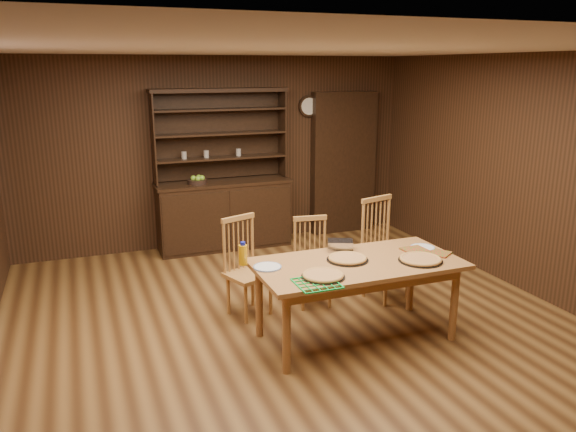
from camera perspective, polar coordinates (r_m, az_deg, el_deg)
name	(u,v)px	position (r m, az deg, el deg)	size (l,w,h in m)	color
floor	(298,329)	(5.51, 1.05, -11.44)	(6.00, 6.00, 0.00)	brown
room_shell	(299,168)	(5.02, 1.14, 4.93)	(6.00, 6.00, 6.00)	white
china_hutch	(224,206)	(7.79, -6.57, 1.06)	(1.84, 0.52, 2.17)	black
doorway	(343,163)	(8.49, 5.64, 5.37)	(1.00, 0.18, 2.10)	black
wall_clock	(309,106)	(8.21, 2.11, 11.08)	(0.30, 0.05, 0.30)	black
dining_table	(357,270)	(5.14, 7.03, -5.49)	(1.86, 0.93, 0.75)	#A56239
chair_left	(244,263)	(5.70, -4.45, -4.76)	(0.52, 0.51, 1.01)	#B4793D
chair_center	(312,258)	(5.95, 2.43, -4.31)	(0.43, 0.42, 0.93)	#B4793D
chair_right	(382,245)	(6.16, 9.49, -2.89)	(0.55, 0.54, 1.10)	#B4793D
pizza_left	(323,275)	(4.71, 3.59, -6.04)	(0.37, 0.37, 0.04)	black
pizza_right	(421,259)	(5.21, 13.31, -4.31)	(0.40, 0.40, 0.04)	black
pizza_center	(348,258)	(5.13, 6.07, -4.31)	(0.38, 0.38, 0.04)	black
cooling_rack	(317,283)	(4.57, 2.95, -6.83)	(0.33, 0.33, 0.02)	green
plate_left	(267,267)	(4.91, -2.11, -5.20)	(0.25, 0.25, 0.02)	silver
plate_right	(423,247)	(5.58, 13.51, -3.13)	(0.24, 0.24, 0.02)	silver
foil_dish	(340,245)	(5.39, 5.32, -2.98)	(0.24, 0.17, 0.10)	silver
juice_bottle	(243,254)	(4.98, -4.59, -3.90)	(0.08, 0.08, 0.21)	orange
pot_holder_a	(438,253)	(5.45, 15.04, -3.67)	(0.20, 0.20, 0.01)	red
pot_holder_b	(415,250)	(5.49, 12.80, -3.40)	(0.22, 0.22, 0.02)	red
fruit_bowl	(197,181)	(7.56, -9.18, 3.57)	(0.26, 0.26, 0.12)	black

